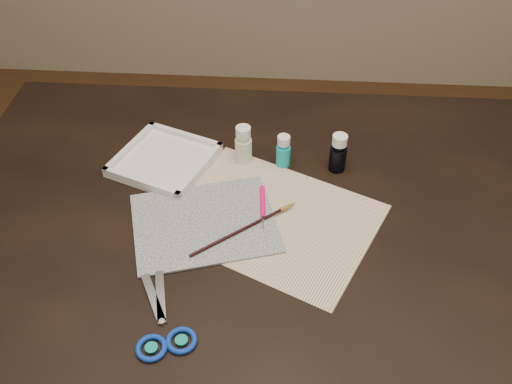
# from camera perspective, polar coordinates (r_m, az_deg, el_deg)

# --- Properties ---
(table) EXTENTS (1.30, 0.90, 0.75)m
(table) POSITION_cam_1_polar(r_m,az_deg,el_deg) (1.45, 0.00, -12.51)
(table) COLOR black
(table) RESTS_ON ground
(paper) EXTENTS (0.49, 0.45, 0.00)m
(paper) POSITION_cam_1_polar(r_m,az_deg,el_deg) (1.14, 1.51, -2.62)
(paper) COLOR silver
(paper) RESTS_ON table
(canvas) EXTENTS (0.33, 0.29, 0.00)m
(canvas) POSITION_cam_1_polar(r_m,az_deg,el_deg) (1.13, -5.17, -3.08)
(canvas) COLOR black
(canvas) RESTS_ON paper
(paint_bottle_white) EXTENTS (0.05, 0.05, 0.09)m
(paint_bottle_white) POSITION_cam_1_polar(r_m,az_deg,el_deg) (1.25, -1.27, 4.78)
(paint_bottle_white) COLOR silver
(paint_bottle_white) RESTS_ON table
(paint_bottle_cyan) EXTENTS (0.04, 0.04, 0.08)m
(paint_bottle_cyan) POSITION_cam_1_polar(r_m,az_deg,el_deg) (1.25, 2.75, 4.13)
(paint_bottle_cyan) COLOR #10A6B2
(paint_bottle_cyan) RESTS_ON table
(paint_bottle_navy) EXTENTS (0.04, 0.04, 0.09)m
(paint_bottle_navy) POSITION_cam_1_polar(r_m,az_deg,el_deg) (1.24, 8.23, 3.91)
(paint_bottle_navy) COLOR black
(paint_bottle_navy) RESTS_ON table
(paintbrush) EXTENTS (0.20, 0.17, 0.01)m
(paintbrush) POSITION_cam_1_polar(r_m,az_deg,el_deg) (1.11, -1.02, -3.58)
(paintbrush) COLOR black
(paintbrush) RESTS_ON canvas
(craft_knife) EXTENTS (0.02, 0.13, 0.01)m
(craft_knife) POSITION_cam_1_polar(r_m,az_deg,el_deg) (1.15, 0.68, -1.72)
(craft_knife) COLOR #FF0863
(craft_knife) RESTS_ON paper
(scissors) EXTENTS (0.18, 0.23, 0.01)m
(scissors) POSITION_cam_1_polar(r_m,az_deg,el_deg) (1.00, -10.00, -11.96)
(scissors) COLOR silver
(scissors) RESTS_ON table
(palette_tray) EXTENTS (0.25, 0.25, 0.02)m
(palette_tray) POSITION_cam_1_polar(r_m,az_deg,el_deg) (1.28, -9.15, 3.23)
(palette_tray) COLOR white
(palette_tray) RESTS_ON table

